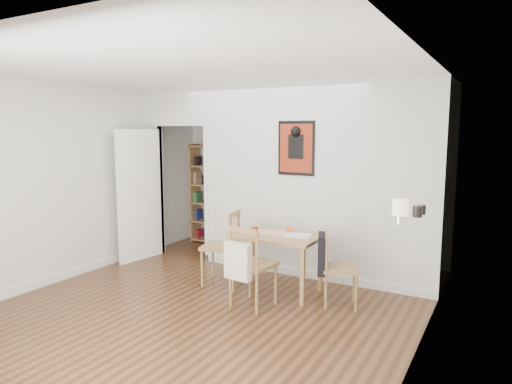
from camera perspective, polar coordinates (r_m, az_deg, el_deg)
The scene contains 15 objects.
ground at distance 5.48m, azimuth -5.05°, elevation -13.60°, with size 5.20×5.20×0.00m, color brown.
room_shell at distance 6.25m, azimuth 2.51°, elevation 1.39°, with size 5.20×5.20×5.20m.
dining_table at distance 5.64m, azimuth 2.62°, elevation -6.22°, with size 1.05×0.67×0.72m.
chair_left at distance 5.95m, azimuth -4.42°, elevation -6.90°, with size 0.58×0.58×0.97m.
chair_right at distance 5.32m, azimuth 10.34°, elevation -9.30°, with size 0.59×0.55×0.85m.
chair_front at distance 5.20m, azimuth -0.46°, elevation -9.15°, with size 0.53×0.58×0.94m.
bookshelf at distance 8.08m, azimuth -5.68°, elevation -0.30°, with size 0.73×0.29×1.74m.
fireplace at distance 4.72m, azimuth 19.30°, elevation -9.66°, with size 0.45×1.25×1.16m.
red_glass at distance 5.62m, azimuth -0.11°, elevation -4.85°, with size 0.08×0.08×0.10m, color maroon.
orange_fruit at distance 5.71m, azimuth 4.09°, elevation -4.76°, with size 0.08×0.08×0.08m, color #EF530C.
placemat at distance 5.75m, azimuth 1.82°, elevation -5.03°, with size 0.38×0.29×0.00m, color beige.
notebook at distance 5.57m, azimuth 5.22°, elevation -5.42°, with size 0.33×0.24×0.02m, color silver.
mantel_lamp at distance 4.24m, azimuth 17.60°, elevation -2.01°, with size 0.14×0.14×0.23m.
ceramic_jar_a at distance 4.66m, azimuth 19.54°, elevation -2.31°, with size 0.09×0.09×0.11m, color black.
ceramic_jar_b at distance 4.83m, azimuth 20.03°, elevation -2.08°, with size 0.07×0.07×0.09m, color black.
Camera 1 is at (2.89, -4.20, 2.00)m, focal length 32.00 mm.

